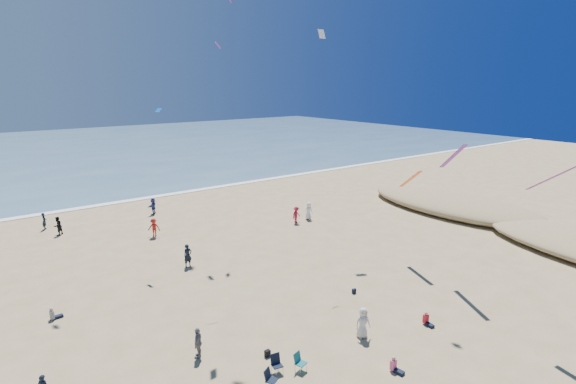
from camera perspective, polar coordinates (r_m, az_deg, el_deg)
ocean at (r=107.90m, az=-30.04°, el=4.16°), size 220.00×100.00×0.06m
surf_line at (r=59.38m, az=-23.67°, el=-1.70°), size 220.00×1.20×0.08m
standing_flyers at (r=38.34m, az=-8.98°, el=-7.53°), size 29.97×48.47×1.93m
seated_group at (r=25.67m, az=4.26°, el=-20.20°), size 19.40×25.67×0.84m
chair_cluster at (r=24.68m, az=-0.58°, el=-21.51°), size 2.78×1.56×1.00m
black_backpack at (r=26.35m, az=-2.62°, el=-19.79°), size 0.30×0.22×0.38m
navy_bag at (r=33.28m, az=8.38°, el=-12.33°), size 0.28×0.18×0.34m
kites_aloft at (r=32.26m, az=4.11°, el=14.29°), size 43.03×38.53×29.27m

